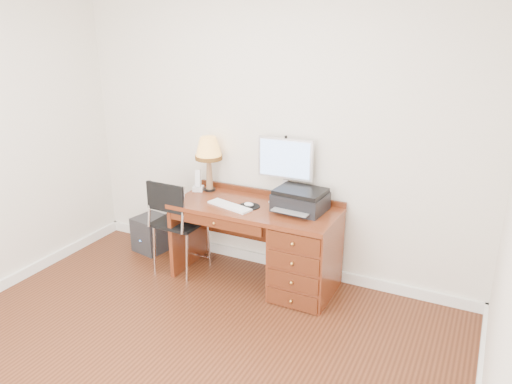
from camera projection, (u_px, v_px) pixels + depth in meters
The scene contains 12 objects.
ground at pixel (168, 368), 3.54m from camera, with size 4.00×4.00×0.00m, color #3E1C0E.
room_shell at pixel (214, 317), 4.05m from camera, with size 4.00×4.00×4.00m.
desk at pixel (288, 247), 4.45m from camera, with size 1.50×0.67×0.75m.
monitor at pixel (285, 162), 4.47m from camera, with size 0.51×0.17×0.59m.
keyboard at pixel (230, 206), 4.44m from camera, with size 0.44×0.13×0.02m, color white.
mouse_pad at pixel (249, 205), 4.45m from camera, with size 0.20×0.20×0.04m.
printer at pixel (300, 200), 4.34m from camera, with size 0.46×0.37×0.19m.
leg_lamp at pixel (209, 152), 4.73m from camera, with size 0.26×0.26×0.53m.
phone at pixel (198, 185), 4.84m from camera, with size 0.13×0.13×0.21m.
pen_cup at pixel (276, 200), 4.47m from camera, with size 0.08×0.08×0.10m, color black.
chair at pixel (176, 217), 4.69m from camera, with size 0.45×0.45×0.94m.
equipment_box at pixel (152, 234), 5.27m from camera, with size 0.32×0.32×0.37m, color black.
Camera 1 is at (1.85, -2.34, 2.36)m, focal length 35.00 mm.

